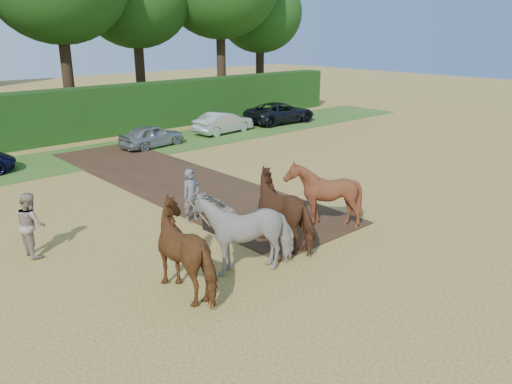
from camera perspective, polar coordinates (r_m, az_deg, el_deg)
ground at (r=15.69m, az=0.74°, el=-5.50°), size 120.00×120.00×0.00m
earth_strip at (r=21.78m, az=-8.90°, el=1.17°), size 4.50×17.00×0.05m
grass_verge at (r=27.16m, az=-19.78°, el=3.67°), size 50.00×5.00×0.03m
hedgerow at (r=31.02m, az=-23.35°, el=7.75°), size 46.00×1.60×3.00m
spectator_near at (r=15.75m, az=-24.34°, el=-3.38°), size 0.75×0.94×1.90m
plough_team at (r=14.40m, az=1.02°, el=-2.97°), size 7.27×5.46×2.23m
parked_cars at (r=27.54m, az=-18.24°, el=5.46°), size 35.40×2.96×1.46m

